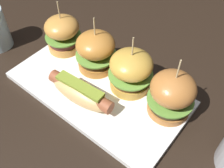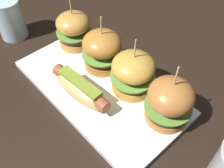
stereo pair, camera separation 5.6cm
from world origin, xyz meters
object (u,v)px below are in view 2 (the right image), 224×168
Objects in this scene: slider_center_left at (102,50)px; slider_far_right at (169,101)px; water_glass at (10,19)px; slider_far_left at (74,29)px; slider_center_right at (133,73)px; hot_dog at (80,88)px; platter_main at (100,87)px.

slider_center_left is 0.21m from slider_far_right.
water_glass is at bearing -169.12° from slider_far_right.
slider_far_left is at bearing -179.78° from slider_center_left.
hot_dog is at bearing -120.26° from slider_center_right.
slider_far_right is (0.21, -0.00, 0.00)m from slider_center_left.
slider_center_left is (-0.04, 0.10, 0.02)m from hot_dog.
hot_dog is at bearing -33.03° from slider_far_left.
platter_main is at bearing 84.03° from hot_dog.
platter_main is 0.18m from slider_far_left.
slider_center_right is at bearing 14.45° from water_glass.
slider_far_right reaches higher than slider_far_left.
slider_center_right is at bearing 43.09° from platter_main.
platter_main is 3.73× the size of water_glass.
slider_far_left is 0.94× the size of slider_far_right.
water_glass is at bearing -165.55° from slider_center_right.
slider_center_right is 0.11m from slider_far_right.
slider_far_left is (-0.16, 0.10, 0.02)m from hot_dog.
platter_main is at bearing -45.99° from slider_center_left.
slider_center_right is at bearing 59.74° from hot_dog.
water_glass reaches higher than hot_dog.
water_glass is (-0.28, -0.10, -0.01)m from slider_center_left.
slider_center_right is (0.05, 0.05, 0.06)m from platter_main.
platter_main is 0.09m from slider_center_right.
slider_center_right is (0.10, 0.00, -0.00)m from slider_center_left.
platter_main is at bearing -136.91° from slider_center_right.
platter_main is 0.18m from slider_far_right.
slider_center_left is 1.01× the size of slider_center_right.
slider_center_left is (-0.05, 0.05, 0.06)m from platter_main.
platter_main is at bearing 8.26° from water_glass.
slider_far_right reaches higher than hot_dog.
platter_main is at bearing -163.92° from slider_far_right.
slider_far_left is at bearing 162.79° from platter_main.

